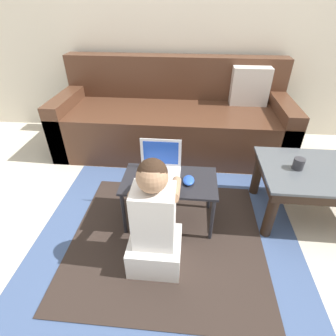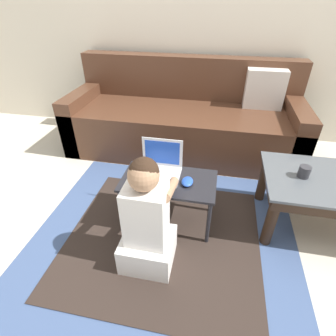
% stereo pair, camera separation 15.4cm
% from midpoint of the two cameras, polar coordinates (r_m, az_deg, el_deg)
% --- Properties ---
extents(ground_plane, '(16.00, 16.00, 0.00)m').
position_cam_midpoint_polar(ground_plane, '(1.91, -3.23, -13.32)').
color(ground_plane, beige).
extents(wall_back, '(9.00, 0.06, 2.50)m').
position_cam_midpoint_polar(wall_back, '(2.96, 1.13, 31.14)').
color(wall_back, beige).
rests_on(wall_back, ground_plane).
extents(area_rug, '(1.77, 1.64, 0.01)m').
position_cam_midpoint_polar(area_rug, '(1.84, -2.71, -15.19)').
color(area_rug, '#3D517A').
rests_on(area_rug, ground_plane).
extents(couch, '(2.25, 0.85, 0.87)m').
position_cam_midpoint_polar(couch, '(2.74, -0.43, 10.40)').
color(couch, '#4C2D1E').
rests_on(couch, ground_plane).
extents(coffee_table, '(0.91, 0.57, 0.41)m').
position_cam_midpoint_polar(coffee_table, '(2.06, 29.66, -2.05)').
color(coffee_table, '#4C5156').
rests_on(coffee_table, ground_plane).
extents(laptop_desk, '(0.63, 0.35, 0.37)m').
position_cam_midpoint_polar(laptop_desk, '(1.75, -2.20, -3.78)').
color(laptop_desk, black).
rests_on(laptop_desk, ground_plane).
extents(laptop, '(0.28, 0.22, 0.23)m').
position_cam_midpoint_polar(laptop, '(1.76, -4.33, -0.45)').
color(laptop, silver).
rests_on(laptop, laptop_desk).
extents(computer_mouse, '(0.07, 0.11, 0.03)m').
position_cam_midpoint_polar(computer_mouse, '(1.70, 1.93, -2.77)').
color(computer_mouse, '#234CB2').
rests_on(computer_mouse, laptop_desk).
extents(person_seated, '(0.30, 0.43, 0.74)m').
position_cam_midpoint_polar(person_seated, '(1.50, -5.99, -12.09)').
color(person_seated, silver).
rests_on(person_seated, ground_plane).
extents(cup_on_table, '(0.07, 0.07, 0.08)m').
position_cam_midpoint_polar(cup_on_table, '(1.92, 24.54, 0.78)').
color(cup_on_table, '#2D2D33').
rests_on(cup_on_table, coffee_table).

